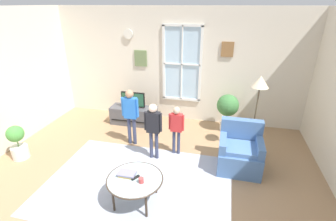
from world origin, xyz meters
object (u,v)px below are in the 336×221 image
at_px(tv_stand, 134,115).
at_px(person_black_shirt, 153,125).
at_px(television, 133,100).
at_px(potted_plant_corner, 17,142).
at_px(floor_lamp, 259,90).
at_px(remote_near_books, 135,178).
at_px(armchair, 240,152).
at_px(cup, 141,180).
at_px(person_red_shirt, 176,125).
at_px(coffee_table, 135,180).
at_px(potted_plant_by_window, 228,107).
at_px(person_blue_shirt, 131,111).
at_px(book_stack, 127,174).

xyz_separation_m(tv_stand, person_black_shirt, (0.93, -1.34, 0.50)).
relative_size(television, potted_plant_corner, 0.85).
bearing_deg(floor_lamp, television, 166.95).
bearing_deg(remote_near_books, armchair, 39.22).
bearing_deg(cup, person_red_shirt, 82.19).
height_order(television, person_red_shirt, person_red_shirt).
bearing_deg(coffee_table, cup, -26.57).
xyz_separation_m(tv_stand, potted_plant_by_window, (2.29, 0.18, 0.37)).
bearing_deg(potted_plant_by_window, person_red_shirt, -127.39).
xyz_separation_m(television, person_black_shirt, (0.93, -1.34, 0.07)).
relative_size(television, armchair, 0.69).
height_order(tv_stand, person_black_shirt, person_black_shirt).
bearing_deg(potted_plant_by_window, armchair, -79.55).
bearing_deg(person_red_shirt, remote_near_books, -102.67).
height_order(armchair, potted_plant_by_window, potted_plant_by_window).
xyz_separation_m(person_blue_shirt, person_black_shirt, (0.62, -0.41, -0.05)).
height_order(potted_plant_by_window, floor_lamp, floor_lamp).
bearing_deg(armchair, person_black_shirt, -177.13).
xyz_separation_m(tv_stand, potted_plant_corner, (-1.66, -1.96, 0.14)).
distance_m(book_stack, person_black_shirt, 1.18).
distance_m(television, person_blue_shirt, 0.99).
bearing_deg(potted_plant_by_window, cup, -112.87).
bearing_deg(potted_plant_corner, floor_lamp, 16.38).
bearing_deg(television, person_red_shirt, -39.31).
xyz_separation_m(person_blue_shirt, potted_plant_by_window, (1.98, 1.11, -0.18)).
height_order(person_blue_shirt, potted_plant_by_window, person_blue_shirt).
height_order(remote_near_books, person_red_shirt, person_red_shirt).
height_order(person_black_shirt, potted_plant_by_window, person_black_shirt).
height_order(person_red_shirt, floor_lamp, floor_lamp).
distance_m(book_stack, remote_near_books, 0.16).
height_order(book_stack, person_red_shirt, person_red_shirt).
bearing_deg(cup, floor_lamp, 49.08).
bearing_deg(book_stack, television, 108.65).
relative_size(book_stack, floor_lamp, 0.17).
bearing_deg(armchair, person_red_shirt, 171.74).
relative_size(coffee_table, book_stack, 3.13).
bearing_deg(person_black_shirt, remote_near_books, -86.74).
distance_m(coffee_table, person_blue_shirt, 1.79).
height_order(television, floor_lamp, floor_lamp).
bearing_deg(coffee_table, person_black_shirt, 92.87).
xyz_separation_m(tv_stand, remote_near_books, (0.99, -2.53, 0.23)).
distance_m(person_blue_shirt, person_red_shirt, 1.03).
bearing_deg(tv_stand, person_red_shirt, -39.39).
bearing_deg(person_red_shirt, potted_plant_corner, -163.52).
relative_size(remote_near_books, person_black_shirt, 0.12).
bearing_deg(person_red_shirt, television, 140.69).
bearing_deg(book_stack, armchair, 35.71).
bearing_deg(person_red_shirt, person_black_shirt, -146.54).
height_order(person_red_shirt, potted_plant_by_window, person_red_shirt).
distance_m(armchair, remote_near_books, 2.02).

